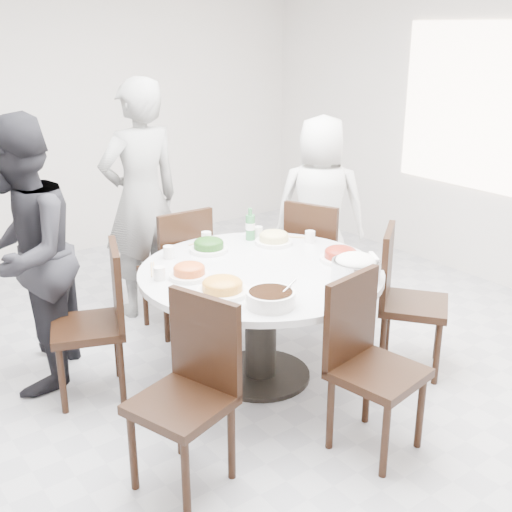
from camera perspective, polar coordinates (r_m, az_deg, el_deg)
floor at (r=4.16m, az=-4.37°, el=-11.47°), size 6.00×6.00×0.01m
wall_back at (r=6.36m, az=-19.72°, el=11.83°), size 6.00×0.01×2.80m
wall_right at (r=5.78m, az=21.70°, el=10.91°), size 0.01×6.00×2.80m
window at (r=5.75m, az=21.71°, el=11.89°), size 0.04×2.20×1.40m
dining_table at (r=4.07m, az=0.42°, el=-6.10°), size 1.50×1.50×0.75m
chair_ne at (r=4.92m, az=5.72°, el=-0.26°), size 0.55×0.55×0.95m
chair_n at (r=4.74m, az=-7.25°, el=-1.11°), size 0.43×0.43×0.95m
chair_nw at (r=3.98m, az=-14.77°, el=-5.86°), size 0.54×0.54×0.95m
chair_sw at (r=3.14m, az=-6.72°, el=-12.60°), size 0.53×0.53×0.95m
chair_s at (r=3.43m, az=10.84°, el=-9.88°), size 0.49×0.49×0.95m
chair_se at (r=4.27m, az=13.89°, el=-3.97°), size 0.59×0.59×0.95m
diner_right at (r=5.24m, az=5.73°, el=4.20°), size 0.87×0.85×1.51m
diner_middle at (r=4.96m, az=-10.15°, el=4.92°), size 0.68×0.46×1.82m
diner_left at (r=4.09m, az=-19.97°, el=-0.04°), size 0.99×1.04×1.70m
dish_greens at (r=4.23m, az=-4.22°, el=0.82°), size 0.25×0.25×0.07m
dish_pale at (r=4.37m, az=1.60°, el=1.51°), size 0.26×0.26×0.07m
dish_orange at (r=3.80m, az=-5.95°, el=-1.48°), size 0.24×0.24×0.06m
dish_redbrown at (r=4.08m, az=7.51°, el=-0.01°), size 0.26×0.26×0.07m
dish_tofu at (r=3.55m, az=-3.00°, el=-2.81°), size 0.29×0.29×0.08m
rice_bowl at (r=3.77m, az=8.86°, el=-1.31°), size 0.28×0.28×0.12m
soup_bowl at (r=3.40m, az=1.31°, el=-3.81°), size 0.27×0.27×0.08m
beverage_bottle at (r=4.43m, az=-0.52°, el=2.86°), size 0.06×0.06×0.23m
tea_cups at (r=4.37m, az=-4.21°, el=1.57°), size 0.07×0.07×0.08m
chopsticks at (r=4.44m, az=-4.42°, el=1.37°), size 0.24×0.04×0.01m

